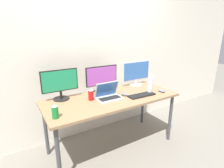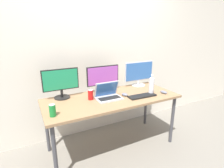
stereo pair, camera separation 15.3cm
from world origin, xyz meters
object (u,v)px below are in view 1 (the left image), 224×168
Objects in this scene: laptop_silver at (108,95)px; monitor_right at (136,73)px; mouse_by_keyboard at (124,94)px; soda_can_near_keyboard at (91,95)px; keyboard_main at (142,95)px; water_bottle at (150,84)px; mouse_by_laptop at (162,91)px; work_desk at (112,102)px; monitor_left at (60,83)px; monitor_center at (102,78)px; soda_can_by_laptop at (55,112)px.

monitor_right is at bearing 23.24° from laptop_silver.
mouse_by_keyboard is 0.74× the size of soda_can_near_keyboard.
water_bottle is (0.17, 0.03, 0.12)m from keyboard_main.
mouse_by_keyboard is at bearing 164.49° from water_bottle.
mouse_by_laptop is (0.09, -0.47, -0.18)m from monitor_right.
water_bottle is 0.83m from soda_can_near_keyboard.
monitor_right is 4.61× the size of mouse_by_laptop.
laptop_silver is at bearing -19.90° from soda_can_near_keyboard.
water_bottle is at bearing -14.09° from work_desk.
monitor_left is 1.06m from keyboard_main.
monitor_right reaches higher than mouse_by_laptop.
monitor_center reaches higher than laptop_silver.
monitor_center is at bearing 137.21° from mouse_by_laptop.
monitor_center is at bearing 131.44° from keyboard_main.
soda_can_near_keyboard is at bearing 162.66° from keyboard_main.
monitor_center is 3.77× the size of soda_can_by_laptop.
work_desk is at bearing 157.57° from keyboard_main.
keyboard_main is at bearing -19.03° from soda_can_near_keyboard.
soda_can_near_keyboard is (-0.88, -0.22, -0.14)m from monitor_right.
mouse_by_keyboard is at bearing -11.50° from soda_can_near_keyboard.
laptop_silver is (-0.07, -0.29, -0.14)m from monitor_center.
laptop_silver is 2.51× the size of soda_can_near_keyboard.
water_bottle reaches higher than soda_can_by_laptop.
monitor_right is 0.56m from mouse_by_keyboard.
monitor_center is 0.91m from soda_can_by_laptop.
monitor_left is at bearing 150.35° from laptop_silver.
monitor_right is at bearing 91.83° from mouse_by_laptop.
monitor_center reaches higher than soda_can_near_keyboard.
monitor_center is 0.67m from water_bottle.
mouse_by_keyboard is 0.74× the size of soda_can_by_laptop.
work_desk is 0.72m from monitor_right.
mouse_by_keyboard reaches higher than keyboard_main.
keyboard_main reaches higher than work_desk.
soda_can_near_keyboard is (-0.80, 0.19, -0.06)m from water_bottle.
monitor_center is 5.06× the size of mouse_by_keyboard.
laptop_silver is (-0.68, -0.29, -0.15)m from monitor_right.
keyboard_main is at bearing 1.56° from soda_can_by_laptop.
soda_can_by_laptop is at bearing -148.86° from monitor_center.
mouse_by_laptop is at bearing -79.04° from monitor_right.
mouse_by_laptop is at bearing -36.33° from mouse_by_keyboard.
monitor_left is 3.57× the size of soda_can_near_keyboard.
keyboard_main is 0.23m from mouse_by_keyboard.
monitor_center is 0.61m from monitor_right.
monitor_center reaches higher than mouse_by_keyboard.
work_desk is 13.76× the size of soda_can_near_keyboard.
water_bottle is (0.36, -0.10, 0.11)m from mouse_by_keyboard.
work_desk is at bearing 14.07° from soda_can_by_laptop.
mouse_by_keyboard reaches higher than work_desk.
soda_can_near_keyboard is 0.56m from soda_can_by_laptop.
monitor_right is 1.58× the size of laptop_silver.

